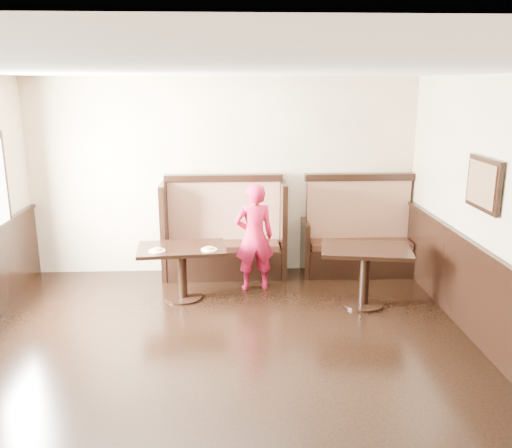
{
  "coord_description": "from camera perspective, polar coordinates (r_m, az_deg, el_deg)",
  "views": [
    {
      "loc": [
        0.1,
        -4.18,
        2.72
      ],
      "look_at": [
        0.41,
        2.35,
        1.0
      ],
      "focal_mm": 38.0,
      "sensor_mm": 36.0,
      "label": 1
    }
  ],
  "objects": [
    {
      "name": "ground",
      "position": [
        4.99,
        -3.6,
        -18.32
      ],
      "size": [
        7.0,
        7.0,
        0.0
      ],
      "primitive_type": "plane",
      "color": "black",
      "rests_on": "ground"
    },
    {
      "name": "room_shell",
      "position": [
        4.93,
        -7.2,
        -9.97
      ],
      "size": [
        7.0,
        7.0,
        7.0
      ],
      "color": "beige",
      "rests_on": "ground"
    },
    {
      "name": "booth_main",
      "position": [
        7.8,
        -3.35,
        -1.64
      ],
      "size": [
        1.75,
        0.72,
        1.45
      ],
      "color": "black",
      "rests_on": "ground"
    },
    {
      "name": "booth_neighbor",
      "position": [
        8.02,
        10.72,
        -1.74
      ],
      "size": [
        1.65,
        0.72,
        1.45
      ],
      "color": "black",
      "rests_on": "ground"
    },
    {
      "name": "table_main",
      "position": [
        6.96,
        -7.79,
        -3.69
      ],
      "size": [
        1.15,
        0.78,
        0.7
      ],
      "rotation": [
        0.0,
        0.0,
        0.09
      ],
      "color": "black",
      "rests_on": "ground"
    },
    {
      "name": "table_neighbor",
      "position": [
        6.83,
        11.42,
        -4.0
      ],
      "size": [
        1.19,
        0.88,
        0.75
      ],
      "rotation": [
        0.0,
        0.0,
        -0.17
      ],
      "color": "black",
      "rests_on": "ground"
    },
    {
      "name": "child",
      "position": [
        7.19,
        -0.18,
        -1.37
      ],
      "size": [
        0.58,
        0.42,
        1.45
      ],
      "primitive_type": "imported",
      "rotation": [
        0.0,
        0.0,
        3.3
      ],
      "color": "#BE143B",
      "rests_on": "ground"
    },
    {
      "name": "pizza_plate_left",
      "position": [
        6.79,
        -10.37,
        -2.72
      ],
      "size": [
        0.2,
        0.2,
        0.04
      ],
      "color": "white",
      "rests_on": "table_main"
    },
    {
      "name": "pizza_plate_right",
      "position": [
        6.75,
        -4.97,
        -2.63
      ],
      "size": [
        0.21,
        0.21,
        0.04
      ],
      "color": "white",
      "rests_on": "table_main"
    }
  ]
}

